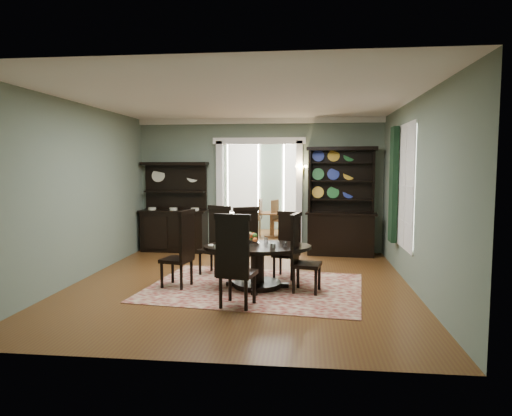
% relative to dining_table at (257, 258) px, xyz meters
% --- Properties ---
extents(room, '(5.51, 6.01, 3.01)m').
position_rel_dining_table_xyz_m(room, '(-0.30, 0.19, 1.10)').
color(room, brown).
rests_on(room, ground).
extents(parlor, '(3.51, 3.50, 3.01)m').
position_rel_dining_table_xyz_m(parlor, '(-0.30, 5.68, 1.04)').
color(parlor, brown).
rests_on(parlor, ground).
extents(doorway_trim, '(2.08, 0.25, 2.57)m').
position_rel_dining_table_xyz_m(doorway_trim, '(-0.30, 3.15, 1.14)').
color(doorway_trim, white).
rests_on(doorway_trim, floor).
extents(right_window, '(0.15, 1.47, 2.12)m').
position_rel_dining_table_xyz_m(right_window, '(2.39, 1.08, 1.13)').
color(right_window, white).
rests_on(right_window, wall_right).
extents(wall_sconce, '(0.27, 0.21, 0.21)m').
position_rel_dining_table_xyz_m(wall_sconce, '(0.65, 3.00, 1.42)').
color(wall_sconce, gold).
rests_on(wall_sconce, back_wall_right).
extents(rug, '(3.61, 2.85, 0.01)m').
position_rel_dining_table_xyz_m(rug, '(-0.04, -0.02, -0.47)').
color(rug, maroon).
rests_on(rug, floor).
extents(dining_table, '(1.84, 1.77, 0.68)m').
position_rel_dining_table_xyz_m(dining_table, '(0.00, 0.00, 0.00)').
color(dining_table, black).
rests_on(dining_table, rug).
extents(centerpiece, '(1.27, 0.82, 0.21)m').
position_rel_dining_table_xyz_m(centerpiece, '(-0.10, 0.02, 0.27)').
color(centerpiece, silver).
rests_on(centerpiece, dining_table).
extents(chair_far_left, '(0.59, 0.58, 1.23)m').
position_rel_dining_table_xyz_m(chair_far_left, '(-0.83, 0.87, 0.17)').
color(chair_far_left, black).
rests_on(chair_far_left, rug).
extents(chair_far_mid, '(0.59, 0.58, 1.22)m').
position_rel_dining_table_xyz_m(chair_far_mid, '(-0.25, 0.73, 0.17)').
color(chair_far_mid, black).
rests_on(chair_far_mid, rug).
extents(chair_far_right, '(0.52, 0.51, 1.15)m').
position_rel_dining_table_xyz_m(chair_far_right, '(0.46, 0.76, 0.13)').
color(chair_far_right, black).
rests_on(chair_far_right, rug).
extents(chair_end_left, '(0.53, 0.55, 1.25)m').
position_rel_dining_table_xyz_m(chair_end_left, '(-1.19, -0.14, 0.18)').
color(chair_end_left, black).
rests_on(chair_end_left, rug).
extents(chair_end_right, '(0.50, 0.52, 1.22)m').
position_rel_dining_table_xyz_m(chair_end_right, '(0.68, -0.18, 0.17)').
color(chair_end_right, black).
rests_on(chair_end_right, rug).
extents(chair_near, '(0.56, 0.54, 1.31)m').
position_rel_dining_table_xyz_m(chair_near, '(-0.19, -1.13, 0.22)').
color(chair_near, black).
rests_on(chair_near, rug).
extents(sideboard, '(1.57, 0.62, 2.03)m').
position_rel_dining_table_xyz_m(sideboard, '(-2.22, 2.91, 0.23)').
color(sideboard, black).
rests_on(sideboard, floor).
extents(welsh_dresser, '(1.56, 0.70, 2.35)m').
position_rel_dining_table_xyz_m(welsh_dresser, '(1.52, 2.89, 0.38)').
color(welsh_dresser, black).
rests_on(welsh_dresser, floor).
extents(parlor_table, '(0.74, 0.74, 0.68)m').
position_rel_dining_table_xyz_m(parlor_table, '(-0.17, 5.10, -0.03)').
color(parlor_table, '#522D17').
rests_on(parlor_table, parlor_floor).
extents(parlor_chair_left, '(0.45, 0.44, 1.05)m').
position_rel_dining_table_xyz_m(parlor_chair_left, '(-0.59, 5.08, 0.09)').
color(parlor_chair_left, '#522D17').
rests_on(parlor_chair_left, parlor_floor).
extents(parlor_chair_right, '(0.49, 0.48, 1.03)m').
position_rel_dining_table_xyz_m(parlor_chair_right, '(0.04, 5.00, 0.07)').
color(parlor_chair_right, '#522D17').
rests_on(parlor_chair_right, parlor_floor).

